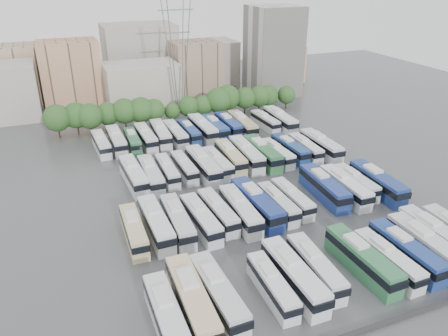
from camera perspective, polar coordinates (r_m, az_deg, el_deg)
name	(u,v)px	position (r m, az deg, el deg)	size (l,w,h in m)	color
ground	(250,196)	(76.77, 3.42, -3.67)	(220.00, 220.00, 0.00)	#424447
parapet	(374,327)	(54.38, 18.99, -19.03)	(56.00, 0.50, 0.50)	#2D2D30
tree_line	(175,106)	(111.25, -6.45, 8.06)	(65.84, 8.16, 8.30)	black
city_buildings	(128,70)	(137.44, -12.40, 12.38)	(102.00, 35.00, 20.00)	#9E998E
apartment_tower	(273,51)	(136.52, 6.46, 14.91)	(14.00, 14.00, 26.00)	silver
electricity_pylon	(177,42)	(116.43, -6.14, 15.99)	(9.00, 6.91, 33.83)	slate
bus_r0_s0	(167,318)	(50.72, -7.44, -18.81)	(2.72, 12.47, 3.91)	silver
bus_r0_s1	(192,301)	(52.12, -4.20, -16.89)	(3.29, 13.76, 4.30)	beige
bus_r0_s2	(218,293)	(53.10, -0.83, -16.05)	(3.28, 12.96, 4.04)	silver
bus_r0_s4	(272,286)	(54.93, 6.32, -15.02)	(2.67, 10.87, 3.39)	silver
bus_r0_s5	(294,275)	(56.22, 9.12, -13.68)	(2.92, 12.97, 4.06)	white
bus_r0_s6	(315,267)	(58.30, 11.84, -12.54)	(3.16, 11.95, 3.71)	silver
bus_r0_s8	(362,259)	(60.87, 17.62, -11.29)	(3.18, 13.01, 4.06)	#317348
bus_r0_s9	(388,259)	(62.29, 20.58, -11.11)	(2.82, 11.57, 3.61)	silver
bus_r0_s10	(406,251)	(64.48, 22.65, -9.99)	(2.93, 12.53, 3.92)	navy
bus_r0_s11	(426,246)	(66.43, 24.90, -9.22)	(3.07, 13.28, 4.15)	silver
bus_r0_s12	(435,236)	(69.46, 25.88, -7.95)	(2.79, 12.69, 3.98)	silver
bus_r1_s0	(134,230)	(65.37, -11.69, -7.99)	(2.78, 11.63, 3.63)	#CCC18C
bus_r1_s1	(156,223)	(66.08, -8.90, -7.15)	(2.98, 12.85, 4.02)	white
bus_r1_s2	(178,221)	(66.37, -6.09, -6.88)	(3.06, 12.49, 3.90)	silver
bus_r1_s3	(201,219)	(66.69, -3.04, -6.65)	(3.19, 12.09, 3.76)	silver
bus_r1_s4	(218,212)	(68.53, -0.81, -5.72)	(3.09, 11.70, 3.64)	silver
bus_r1_s5	(240,210)	(68.64, 2.11, -5.53)	(3.05, 12.67, 3.95)	silver
bus_r1_s6	(257,204)	(70.26, 4.28, -4.65)	(3.59, 13.82, 4.30)	navy
bus_r1_s7	(278,203)	(71.49, 7.03, -4.60)	(2.53, 11.10, 3.47)	silver
bus_r1_s8	(292,198)	(73.32, 8.88, -3.92)	(2.50, 11.02, 3.45)	silver
bus_r1_s10	(324,187)	(77.24, 12.91, -2.42)	(3.55, 13.32, 4.14)	navy
bus_r1_s11	(345,187)	(78.33, 15.49, -2.38)	(2.97, 12.72, 3.98)	white
bus_r1_s12	(356,182)	(81.02, 16.81, -1.79)	(2.55, 11.12, 3.48)	silver
bus_r1_s13	(377,182)	(81.46, 19.40, -1.75)	(3.34, 13.41, 4.18)	navy
bus_r2_s1	(134,175)	(81.21, -11.73, -0.90)	(3.38, 13.08, 4.07)	silver
bus_r2_s2	(151,175)	(80.96, -9.53, -0.86)	(2.92, 12.51, 3.91)	silver
bus_r2_s3	(167,171)	(82.61, -7.41, -0.33)	(2.60, 11.05, 3.45)	silver
bus_r2_s4	(184,167)	(83.69, -5.21, 0.13)	(2.56, 11.00, 3.44)	silver
bus_r2_s5	(203,165)	(83.37, -2.76, 0.39)	(3.20, 13.51, 4.22)	silver
bus_r2_s6	(217,163)	(84.90, -0.87, 0.66)	(2.79, 11.43, 3.57)	silver
bus_r2_s7	(230,157)	(87.20, 0.85, 1.49)	(3.32, 12.76, 3.97)	#CBBD8C
bus_r2_s8	(246,154)	(88.26, 2.93, 1.84)	(3.52, 13.56, 4.22)	silver
bus_r2_s9	(262,153)	(88.98, 5.00, 1.99)	(3.04, 13.59, 4.26)	#2E6C3E
bus_r2_s10	(277,153)	(90.08, 6.94, 1.94)	(2.78, 11.24, 3.50)	white
bus_r2_s11	(290,149)	(92.39, 8.61, 2.52)	(3.01, 12.01, 3.74)	navy
bus_r2_s12	(305,148)	(93.55, 10.58, 2.61)	(2.85, 11.47, 3.58)	silver
bus_r2_s13	(321,145)	(94.78, 12.55, 2.92)	(3.03, 13.25, 4.15)	silver
bus_r3_s0	(101,144)	(97.76, -15.75, 3.08)	(3.06, 11.56, 3.59)	silver
bus_r3_s1	(116,140)	(98.29, -13.87, 3.54)	(2.91, 12.68, 3.97)	silver
bus_r3_s2	(133,141)	(97.96, -11.84, 3.52)	(2.74, 11.15, 3.48)	#2C6841
bus_r3_s3	(146,137)	(98.93, -10.19, 4.00)	(2.99, 12.42, 3.88)	silver
bus_r3_s4	(161,134)	(100.25, -8.28, 4.46)	(3.35, 12.83, 3.99)	silver
bus_r3_s5	(175,134)	(99.89, -6.37, 4.46)	(2.90, 12.42, 3.88)	silver
bus_r3_s6	(189,132)	(101.26, -4.57, 4.74)	(2.55, 11.41, 3.57)	navy
bus_r3_s7	(203,128)	(102.23, -2.80, 5.19)	(3.29, 13.59, 4.24)	silver
bus_r3_s8	(215,127)	(103.38, -1.20, 5.34)	(3.03, 12.49, 3.90)	navy
bus_r3_s9	(228,125)	(104.96, 0.58, 5.66)	(2.73, 12.49, 3.92)	navy
bus_r3_s10	(242,124)	(104.81, 2.40, 5.70)	(3.48, 13.57, 4.22)	tan
bus_r3_s12	(265,121)	(108.46, 5.41, 6.10)	(3.02, 11.38, 3.54)	silver
bus_r3_s13	(280,120)	(108.80, 7.33, 6.27)	(3.29, 13.76, 4.30)	silver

